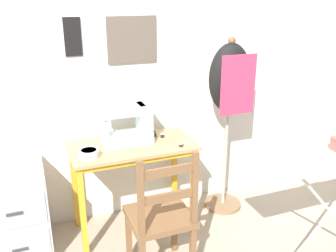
{
  "coord_description": "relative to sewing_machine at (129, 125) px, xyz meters",
  "views": [
    {
      "loc": [
        -0.67,
        -2.26,
        1.82
      ],
      "look_at": [
        0.28,
        0.21,
        0.85
      ],
      "focal_mm": 40.0,
      "sensor_mm": 36.0,
      "label": 1
    }
  ],
  "objects": [
    {
      "name": "sewing_table",
      "position": [
        0.0,
        -0.06,
        -0.25
      ],
      "size": [
        0.93,
        0.47,
        0.73
      ],
      "color": "tan",
      "rests_on": "ground_plane"
    },
    {
      "name": "fabric_bowl",
      "position": [
        -0.34,
        -0.16,
        -0.11
      ],
      "size": [
        0.13,
        0.13,
        0.06
      ],
      "color": "silver",
      "rests_on": "sewing_table"
    },
    {
      "name": "ground_plane",
      "position": [
        0.0,
        -0.28,
        -0.86
      ],
      "size": [
        14.0,
        14.0,
        0.0
      ],
      "primitive_type": "plane",
      "color": "tan"
    },
    {
      "name": "scissors",
      "position": [
        0.35,
        -0.19,
        -0.14
      ],
      "size": [
        0.12,
        0.1,
        0.01
      ],
      "color": "silver",
      "rests_on": "sewing_table"
    },
    {
      "name": "filing_cabinet",
      "position": [
        -0.85,
        -0.01,
        -0.55
      ],
      "size": [
        0.42,
        0.5,
        0.64
      ],
      "color": "#B7B7BC",
      "rests_on": "ground_plane"
    },
    {
      "name": "thread_spool_mid_table",
      "position": [
        0.26,
        -0.0,
        -0.12
      ],
      "size": [
        0.03,
        0.03,
        0.04
      ],
      "color": "black",
      "rests_on": "sewing_table"
    },
    {
      "name": "sewing_machine",
      "position": [
        0.0,
        0.0,
        0.0
      ],
      "size": [
        0.38,
        0.19,
        0.32
      ],
      "color": "silver",
      "rests_on": "sewing_table"
    },
    {
      "name": "wall_back",
      "position": [
        0.0,
        0.26,
        0.41
      ],
      "size": [
        10.0,
        0.07,
        2.55
      ],
      "color": "silver",
      "rests_on": "ground_plane"
    },
    {
      "name": "thread_spool_near_machine",
      "position": [
        0.21,
        0.05,
        -0.12
      ],
      "size": [
        0.04,
        0.04,
        0.04
      ],
      "color": "black",
      "rests_on": "sewing_table"
    },
    {
      "name": "dress_form",
      "position": [
        0.82,
        -0.02,
        0.22
      ],
      "size": [
        0.35,
        0.32,
        1.48
      ],
      "color": "#846647",
      "rests_on": "ground_plane"
    },
    {
      "name": "wooden_chair",
      "position": [
        0.02,
        -0.62,
        -0.43
      ],
      "size": [
        0.4,
        0.38,
        0.93
      ],
      "color": "brown",
      "rests_on": "ground_plane"
    }
  ]
}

